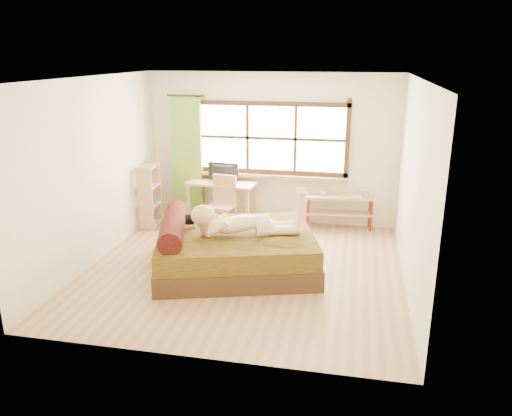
% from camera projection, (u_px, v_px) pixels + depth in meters
% --- Properties ---
extents(floor, '(4.50, 4.50, 0.00)m').
position_uv_depth(floor, '(244.00, 269.00, 7.26)').
color(floor, '#9E754C').
rests_on(floor, ground).
extents(ceiling, '(4.50, 4.50, 0.00)m').
position_uv_depth(ceiling, '(243.00, 78.00, 6.46)').
color(ceiling, white).
rests_on(ceiling, wall_back).
extents(wall_back, '(4.50, 0.00, 4.50)m').
position_uv_depth(wall_back, '(271.00, 149.00, 8.96)').
color(wall_back, silver).
rests_on(wall_back, floor).
extents(wall_front, '(4.50, 0.00, 4.50)m').
position_uv_depth(wall_front, '(192.00, 235.00, 4.76)').
color(wall_front, silver).
rests_on(wall_front, floor).
extents(wall_left, '(0.00, 4.50, 4.50)m').
position_uv_depth(wall_left, '(94.00, 172.00, 7.29)').
color(wall_left, silver).
rests_on(wall_left, floor).
extents(wall_right, '(0.00, 4.50, 4.50)m').
position_uv_depth(wall_right, '(414.00, 188.00, 6.43)').
color(wall_right, silver).
rests_on(wall_right, floor).
extents(window, '(2.80, 0.16, 1.46)m').
position_uv_depth(window, '(271.00, 141.00, 8.89)').
color(window, '#FFEDBF').
rests_on(window, wall_back).
extents(curtain, '(0.55, 0.10, 2.20)m').
position_uv_depth(curtain, '(188.00, 158.00, 9.21)').
color(curtain, olive).
rests_on(curtain, wall_back).
extents(bed, '(2.65, 2.34, 0.85)m').
position_uv_depth(bed, '(232.00, 249.00, 7.19)').
color(bed, black).
rests_on(bed, floor).
extents(woman, '(1.62, 0.87, 0.67)m').
position_uv_depth(woman, '(245.00, 212.00, 6.95)').
color(woman, beige).
rests_on(woman, bed).
extents(kitten, '(0.36, 0.22, 0.27)m').
position_uv_depth(kitten, '(189.00, 218.00, 7.31)').
color(kitten, black).
rests_on(kitten, bed).
extents(desk, '(1.30, 0.72, 0.78)m').
position_uv_depth(desk, '(222.00, 187.00, 9.05)').
color(desk, '#A07B56').
rests_on(desk, floor).
extents(monitor, '(0.58, 0.15, 0.33)m').
position_uv_depth(monitor, '(222.00, 172.00, 9.01)').
color(monitor, black).
rests_on(monitor, desk).
extents(chair, '(0.49, 0.49, 0.97)m').
position_uv_depth(chair, '(223.00, 200.00, 8.73)').
color(chair, '#A07B56').
rests_on(chair, floor).
extents(pipe_shelf, '(1.23, 0.44, 0.68)m').
position_uv_depth(pipe_shelf, '(340.00, 205.00, 8.83)').
color(pipe_shelf, '#A07B56').
rests_on(pipe_shelf, floor).
extents(cup, '(0.12, 0.12, 0.09)m').
position_uv_depth(cup, '(323.00, 193.00, 8.82)').
color(cup, gray).
rests_on(cup, pipe_shelf).
extents(book, '(0.20, 0.26, 0.02)m').
position_uv_depth(book, '(352.00, 196.00, 8.74)').
color(book, gray).
rests_on(book, pipe_shelf).
extents(bookshelf, '(0.31, 0.51, 1.13)m').
position_uv_depth(bookshelf, '(150.00, 195.00, 8.91)').
color(bookshelf, '#A07B56').
rests_on(bookshelf, floor).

